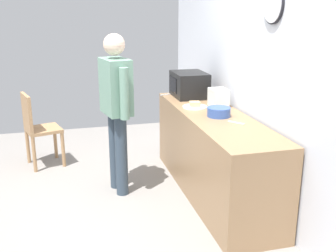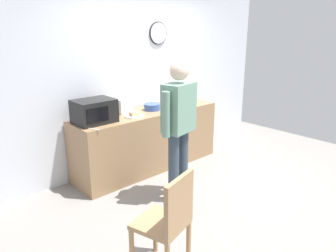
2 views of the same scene
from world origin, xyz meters
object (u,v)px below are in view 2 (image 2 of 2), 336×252
Objects in this scene: sandwich_plate at (134,115)px; salad_bowl at (152,107)px; microwave at (94,111)px; spoon_utensil at (93,129)px; person_standing at (179,121)px; wooden_chair at (168,220)px; toaster at (124,106)px; fork_utensil at (162,106)px.

sandwich_plate is 0.43m from salad_bowl.
salad_bowl is (0.96, 0.01, -0.10)m from microwave.
spoon_utensil is 1.03m from person_standing.
microwave is at bearing 77.41° from wooden_chair.
microwave reaches higher than wooden_chair.
salad_bowl is 0.43m from toaster.
person_standing is 1.39m from wooden_chair.
fork_utensil is 1.44m from spoon_utensil.
toaster is 0.13× the size of person_standing.
person_standing is at bearing -90.52° from toaster.
microwave is 2.94× the size of fork_utensil.
salad_bowl is 1.16m from spoon_utensil.
salad_bowl is at bearing -20.80° from toaster.
salad_bowl is at bearing 53.45° from wooden_chair.
sandwich_plate is at bearing -164.41° from fork_utensil.
sandwich_plate is 0.16× the size of person_standing.
sandwich_plate is 1.13× the size of salad_bowl.
salad_bowl is (0.42, 0.12, 0.03)m from sandwich_plate.
microwave reaches higher than toaster.
salad_bowl is 0.25× the size of wooden_chair.
person_standing is (-0.01, -1.13, 0.01)m from toaster.
sandwich_plate is (0.55, -0.11, -0.13)m from microwave.
fork_utensil is at bearing 57.45° from person_standing.
spoon_utensil is (-0.73, -0.41, -0.10)m from toaster.
wooden_chair is (-0.41, -1.85, -0.51)m from microwave.
wooden_chair is (-1.38, -1.86, -0.41)m from salad_bowl.
toaster is 1.29× the size of spoon_utensil.
toaster is (0.57, 0.16, -0.05)m from microwave.
microwave is at bearing 119.83° from person_standing.
microwave reaches higher than salad_bowl.
person_standing is 1.81× the size of wooden_chair.
person_standing is at bearing -44.99° from spoon_utensil.
salad_bowl is 0.14× the size of person_standing.
toaster is at bearing 63.97° from wooden_chair.
person_standing reaches higher than spoon_utensil.
microwave reaches higher than sandwich_plate.
wooden_chair is at bearing -137.96° from person_standing.
fork_utensil is (0.66, -0.08, -0.10)m from toaster.
sandwich_plate is 0.28m from toaster.
fork_utensil and spoon_utensil have the same top height.
wooden_chair is at bearing -116.03° from toaster.
wooden_chair is at bearing -118.90° from sandwich_plate.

